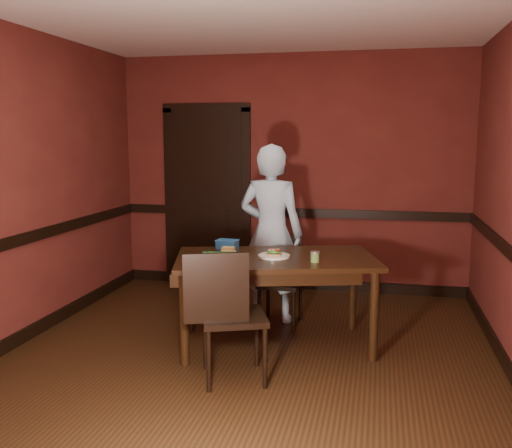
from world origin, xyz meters
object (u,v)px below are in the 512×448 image
at_px(person, 271,233).
at_px(food_tub, 227,244).
at_px(chair_far, 280,282).
at_px(cheese_saucer, 228,250).
at_px(chair_near, 234,314).
at_px(dining_table, 276,301).
at_px(sauce_jar, 315,257).
at_px(sandwich_plate, 274,255).

xyz_separation_m(person, food_tub, (-0.32, -0.44, -0.04)).
height_order(chair_far, cheese_saucer, chair_far).
relative_size(chair_near, food_tub, 4.81).
relative_size(dining_table, food_tub, 8.11).
xyz_separation_m(dining_table, chair_near, (-0.18, -0.74, 0.10)).
height_order(dining_table, cheese_saucer, cheese_saucer).
xyz_separation_m(chair_far, sauce_jar, (0.40, -0.71, 0.41)).
bearing_deg(chair_near, cheese_saucer, -93.20).
xyz_separation_m(chair_far, chair_near, (-0.12, -1.30, 0.08)).
bearing_deg(chair_far, food_tub, -139.80).
relative_size(dining_table, cheese_saucer, 11.69).
height_order(dining_table, sauce_jar, sauce_jar).
bearing_deg(food_tub, person, 60.70).
relative_size(chair_far, food_tub, 4.05).
height_order(chair_far, sandwich_plate, sandwich_plate).
height_order(person, sauce_jar, person).
bearing_deg(food_tub, chair_near, -65.98).
bearing_deg(chair_far, sandwich_plate, -82.16).
bearing_deg(chair_far, sauce_jar, -56.95).
xyz_separation_m(chair_near, sauce_jar, (0.52, 0.59, 0.33)).
height_order(sauce_jar, food_tub, sauce_jar).
height_order(chair_near, cheese_saucer, chair_near).
bearing_deg(chair_far, cheese_saucer, -125.81).
distance_m(chair_far, sandwich_plate, 0.70).
bearing_deg(dining_table, food_tub, 138.12).
distance_m(chair_far, cheese_saucer, 0.71).
bearing_deg(person, cheese_saucer, 72.12).
bearing_deg(food_tub, dining_table, -20.20).
bearing_deg(person, dining_table, 110.78).
relative_size(chair_near, person, 0.58).
relative_size(sauce_jar, food_tub, 0.43).
bearing_deg(person, chair_near, 96.52).
bearing_deg(sandwich_plate, person, 102.66).
distance_m(person, sauce_jar, 0.98).
relative_size(chair_near, sandwich_plate, 3.68).
bearing_deg(cheese_saucer, sauce_jar, -17.11).
height_order(chair_near, food_tub, chair_near).
bearing_deg(cheese_saucer, dining_table, -12.55).
height_order(person, food_tub, person).
height_order(chair_far, person, person).
xyz_separation_m(sandwich_plate, food_tub, (-0.48, 0.27, 0.02)).
bearing_deg(chair_near, sauce_jar, -152.06).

